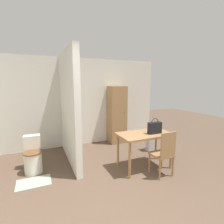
# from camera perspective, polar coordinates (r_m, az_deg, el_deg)

# --- Properties ---
(wall_back) EXTENTS (5.02, 0.12, 2.50)m
(wall_back) POSITION_cam_1_polar(r_m,az_deg,el_deg) (5.15, -11.48, 3.08)
(wall_back) COLOR silver
(wall_back) RESTS_ON ground_plane
(partition_wall) EXTENTS (0.12, 1.90, 2.50)m
(partition_wall) POSITION_cam_1_polar(r_m,az_deg,el_deg) (4.09, -13.96, 1.39)
(partition_wall) COLOR silver
(partition_wall) RESTS_ON ground_plane
(dining_table) EXTENTS (1.12, 0.63, 0.76)m
(dining_table) POSITION_cam_1_polar(r_m,az_deg,el_deg) (3.77, 10.65, -8.27)
(dining_table) COLOR #997047
(dining_table) RESTS_ON ground_plane
(wooden_chair) EXTENTS (0.39, 0.39, 0.91)m
(wooden_chair) POSITION_cam_1_polar(r_m,az_deg,el_deg) (3.59, 16.60, -12.57)
(wooden_chair) COLOR #997047
(wooden_chair) RESTS_ON ground_plane
(toilet) EXTENTS (0.36, 0.51, 0.72)m
(toilet) POSITION_cam_1_polar(r_m,az_deg,el_deg) (4.02, -24.43, -13.24)
(toilet) COLOR silver
(toilet) RESTS_ON ground_plane
(handbag) EXTENTS (0.29, 0.11, 0.32)m
(handbag) POSITION_cam_1_polar(r_m,az_deg,el_deg) (3.75, 13.76, -4.98)
(handbag) COLOR black
(handbag) RESTS_ON dining_table
(wooden_cabinet) EXTENTS (0.49, 0.45, 1.71)m
(wooden_cabinet) POSITION_cam_1_polar(r_m,az_deg,el_deg) (5.30, 1.63, -0.87)
(wooden_cabinet) COLOR #997047
(wooden_cabinet) RESTS_ON ground_plane
(bath_mat) EXTENTS (0.60, 0.40, 0.01)m
(bath_mat) POSITION_cam_1_polar(r_m,az_deg,el_deg) (3.73, -24.16, -20.25)
(bath_mat) COLOR #99A899
(bath_mat) RESTS_ON ground_plane
(space_heater) EXTENTS (0.28, 0.17, 0.58)m
(space_heater) POSITION_cam_1_polar(r_m,az_deg,el_deg) (4.89, 12.90, -8.84)
(space_heater) COLOR #BCBCC1
(space_heater) RESTS_ON ground_plane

